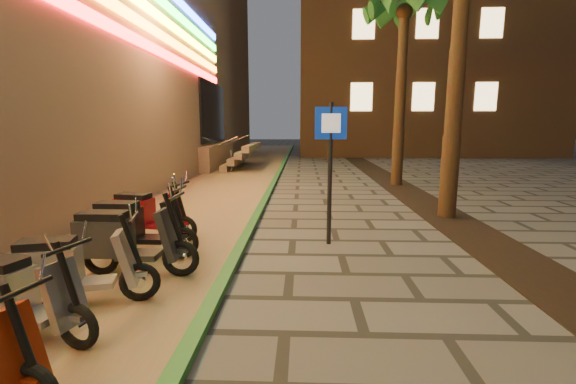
{
  "coord_description": "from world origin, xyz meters",
  "views": [
    {
      "loc": [
        0.18,
        -2.04,
        2.14
      ],
      "look_at": [
        -0.03,
        3.41,
        1.2
      ],
      "focal_mm": 24.0,
      "sensor_mm": 36.0,
      "label": 1
    }
  ],
  "objects_px": {
    "scooter_9": "(134,226)",
    "scooter_6": "(18,295)",
    "scooter_10": "(146,214)",
    "scooter_7": "(71,269)",
    "pedestrian_sign": "(330,154)",
    "scooter_8": "(123,240)"
  },
  "relations": [
    {
      "from": "pedestrian_sign",
      "to": "scooter_6",
      "type": "height_order",
      "value": "pedestrian_sign"
    },
    {
      "from": "scooter_6",
      "to": "scooter_10",
      "type": "distance_m",
      "value": 3.44
    },
    {
      "from": "scooter_9",
      "to": "scooter_10",
      "type": "height_order",
      "value": "scooter_9"
    },
    {
      "from": "scooter_8",
      "to": "scooter_10",
      "type": "xyz_separation_m",
      "value": [
        -0.39,
        1.76,
        -0.03
      ]
    },
    {
      "from": "scooter_7",
      "to": "pedestrian_sign",
      "type": "bearing_deg",
      "value": 24.3
    },
    {
      "from": "scooter_8",
      "to": "scooter_10",
      "type": "relative_size",
      "value": 1.06
    },
    {
      "from": "scooter_6",
      "to": "scooter_10",
      "type": "bearing_deg",
      "value": 106.11
    },
    {
      "from": "scooter_8",
      "to": "scooter_10",
      "type": "distance_m",
      "value": 1.81
    },
    {
      "from": "scooter_9",
      "to": "scooter_10",
      "type": "relative_size",
      "value": 1.04
    },
    {
      "from": "scooter_8",
      "to": "scooter_9",
      "type": "relative_size",
      "value": 1.02
    },
    {
      "from": "scooter_9",
      "to": "scooter_7",
      "type": "bearing_deg",
      "value": -87.56
    },
    {
      "from": "scooter_6",
      "to": "scooter_9",
      "type": "height_order",
      "value": "scooter_9"
    },
    {
      "from": "scooter_7",
      "to": "scooter_10",
      "type": "relative_size",
      "value": 0.96
    },
    {
      "from": "scooter_7",
      "to": "scooter_8",
      "type": "bearing_deg",
      "value": 66.22
    },
    {
      "from": "scooter_8",
      "to": "scooter_7",
      "type": "bearing_deg",
      "value": -98.35
    },
    {
      "from": "pedestrian_sign",
      "to": "scooter_9",
      "type": "height_order",
      "value": "pedestrian_sign"
    },
    {
      "from": "scooter_9",
      "to": "scooter_10",
      "type": "xyz_separation_m",
      "value": [
        -0.19,
        0.97,
        -0.02
      ]
    },
    {
      "from": "scooter_6",
      "to": "scooter_7",
      "type": "distance_m",
      "value": 0.7
    },
    {
      "from": "scooter_7",
      "to": "scooter_9",
      "type": "height_order",
      "value": "scooter_9"
    },
    {
      "from": "scooter_9",
      "to": "scooter_6",
      "type": "bearing_deg",
      "value": -91.16
    },
    {
      "from": "scooter_7",
      "to": "scooter_8",
      "type": "xyz_separation_m",
      "value": [
        0.15,
        1.0,
        0.05
      ]
    },
    {
      "from": "scooter_7",
      "to": "scooter_10",
      "type": "height_order",
      "value": "scooter_10"
    }
  ]
}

